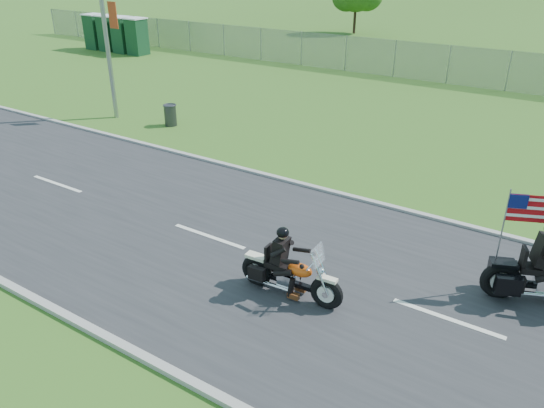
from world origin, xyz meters
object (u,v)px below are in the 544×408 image
Objects in this scene: porta_toilet_b at (122,35)px; porta_toilet_c at (108,34)px; porta_toilet_a at (137,37)px; trash_can at (170,115)px; motorcycle_lead at (289,275)px; porta_toilet_d at (95,32)px.

porta_toilet_c is (-1.40, 0.00, 0.00)m from porta_toilet_b.
porta_toilet_a and porta_toilet_c have the same top height.
porta_toilet_b is 2.72× the size of trash_can.
porta_toilet_c is at bearing 142.08° from motorcycle_lead.
porta_toilet_b is at bearing 0.00° from porta_toilet_c.
trash_can is (-10.20, 7.42, -0.08)m from motorcycle_lead.
porta_toilet_d is at bearing 180.00° from porta_toilet_c.
porta_toilet_b is 30.30m from motorcycle_lead.
trash_can is at bearing 140.98° from motorcycle_lead.
motorcycle_lead is (25.76, -18.00, -0.65)m from porta_toilet_c.
motorcycle_lead is at bearing -38.10° from porta_toilet_a.
porta_toilet_b and porta_toilet_c have the same top height.
porta_toilet_a is at bearing 0.00° from porta_toilet_c.
porta_toilet_b is at bearing 0.00° from porta_toilet_d.
porta_toilet_c is at bearing 180.00° from porta_toilet_b.
trash_can is at bearing -31.95° from porta_toilet_d.
trash_can is (14.16, -10.58, -0.73)m from porta_toilet_b.
porta_toilet_d is at bearing 148.05° from trash_can.
porta_toilet_a is 1.00× the size of porta_toilet_d.
porta_toilet_b is 1.00× the size of porta_toilet_d.
motorcycle_lead is (22.96, -18.00, -0.65)m from porta_toilet_a.
porta_toilet_d is 32.59m from motorcycle_lead.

